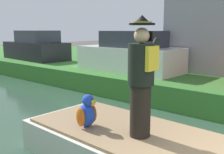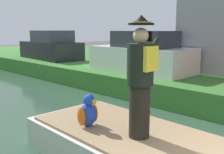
# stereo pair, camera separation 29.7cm
# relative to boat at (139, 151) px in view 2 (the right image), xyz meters

# --- Properties ---
(boat) EXTENTS (1.91, 4.25, 0.61)m
(boat) POSITION_rel_boat_xyz_m (0.00, 0.00, 0.00)
(boat) COLOR silver
(boat) RESTS_ON canal_water
(person_pirate) EXTENTS (0.61, 0.42, 1.85)m
(person_pirate) POSITION_rel_boat_xyz_m (-0.10, -0.08, 1.23)
(person_pirate) COLOR black
(person_pirate) RESTS_ON boat
(parrot_plush) EXTENTS (0.36, 0.35, 0.57)m
(parrot_plush) POSITION_rel_boat_xyz_m (-0.36, 0.85, 0.55)
(parrot_plush) COLOR blue
(parrot_plush) RESTS_ON boat
(parked_car_white) EXTENTS (1.82, 4.05, 1.50)m
(parked_car_white) POSITION_rel_boat_xyz_m (4.63, 3.66, 1.03)
(parked_car_white) COLOR white
(parked_car_white) RESTS_ON grass_bank_far
(parked_car_dark) EXTENTS (1.95, 4.10, 1.50)m
(parked_car_dark) POSITION_rel_boat_xyz_m (4.63, 9.82, 1.03)
(parked_car_dark) COLOR black
(parked_car_dark) RESTS_ON grass_bank_far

